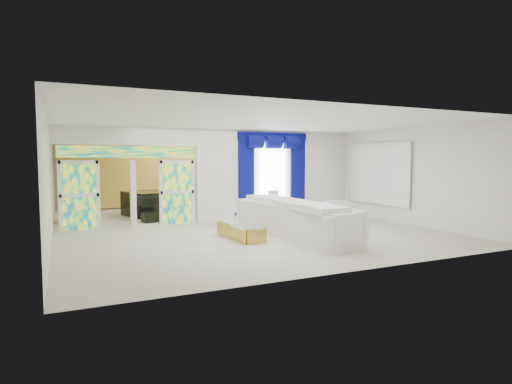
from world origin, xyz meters
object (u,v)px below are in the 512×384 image
white_sofa (292,221)px  coffee_table (241,232)px  console_table (281,213)px  grand_piano (148,204)px  armchair (339,211)px

white_sofa → coffee_table: (-1.35, 0.30, -0.24)m
white_sofa → console_table: 3.36m
coffee_table → white_sofa: bearing=-12.5°
coffee_table → grand_piano: 5.69m
grand_piano → coffee_table: bearing=-92.5°
coffee_table → armchair: (4.15, 1.47, 0.14)m
white_sofa → armchair: size_ratio=4.42×
console_table → grand_piano: grand_piano is taller
console_table → armchair: 1.97m
coffee_table → armchair: armchair is taller
coffee_table → console_table: console_table is taller
armchair → grand_piano: size_ratio=0.58×
white_sofa → coffee_table: 1.40m
grand_piano → white_sofa: bearing=-81.3°
white_sofa → grand_piano: size_ratio=2.57×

